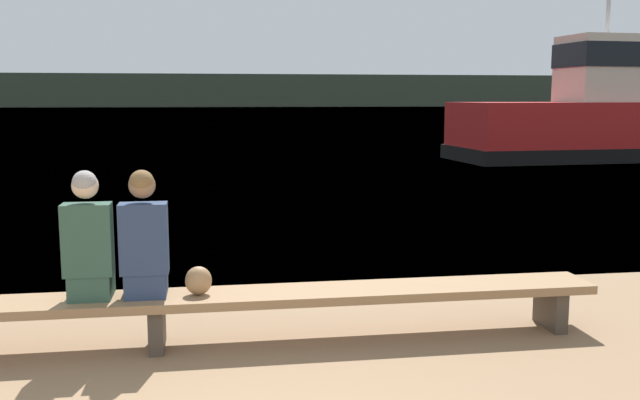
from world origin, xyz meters
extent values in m
plane|color=#426B8E|center=(0.00, 124.65, 0.00)|extent=(240.00, 240.00, 0.00)
cube|color=#384233|center=(0.00, 164.50, 3.66)|extent=(600.00, 12.00, 7.32)
cube|color=#8E6B47|center=(0.02, 2.87, 0.41)|extent=(7.69, 0.54, 0.08)
cube|color=#42382D|center=(3.57, 2.87, 0.19)|extent=(0.12, 0.46, 0.37)
cube|color=#42382D|center=(0.02, 2.87, 0.19)|extent=(0.12, 0.46, 0.37)
cube|color=#2D4C3D|center=(-0.51, 2.94, 0.55)|extent=(0.34, 0.38, 0.21)
cube|color=#2D4C3D|center=(-0.51, 2.85, 0.96)|extent=(0.39, 0.22, 0.59)
sphere|color=beige|center=(-0.51, 2.85, 1.40)|extent=(0.21, 0.21, 0.21)
sphere|color=gray|center=(-0.51, 2.83, 1.43)|extent=(0.20, 0.20, 0.20)
cube|color=navy|center=(-0.06, 2.94, 0.55)|extent=(0.34, 0.38, 0.21)
cube|color=navy|center=(-0.06, 2.85, 0.95)|extent=(0.39, 0.22, 0.59)
sphere|color=#846047|center=(-0.06, 2.85, 1.40)|extent=(0.22, 0.22, 0.22)
sphere|color=brown|center=(-0.06, 2.83, 1.42)|extent=(0.20, 0.20, 0.20)
ellipsoid|color=#9E754C|center=(0.37, 2.87, 0.57)|extent=(0.22, 0.18, 0.24)
cube|color=#A81919|center=(13.74, 19.66, 0.97)|extent=(10.02, 4.00, 1.95)
cube|color=black|center=(13.74, 19.66, 0.23)|extent=(10.22, 4.15, 0.47)
cube|color=beige|center=(14.23, 19.69, 3.06)|extent=(3.56, 2.25, 2.23)
cube|color=black|center=(14.23, 19.69, 3.50)|extent=(3.63, 2.32, 0.80)
camera|label=1|loc=(0.47, -3.08, 2.10)|focal=40.00mm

